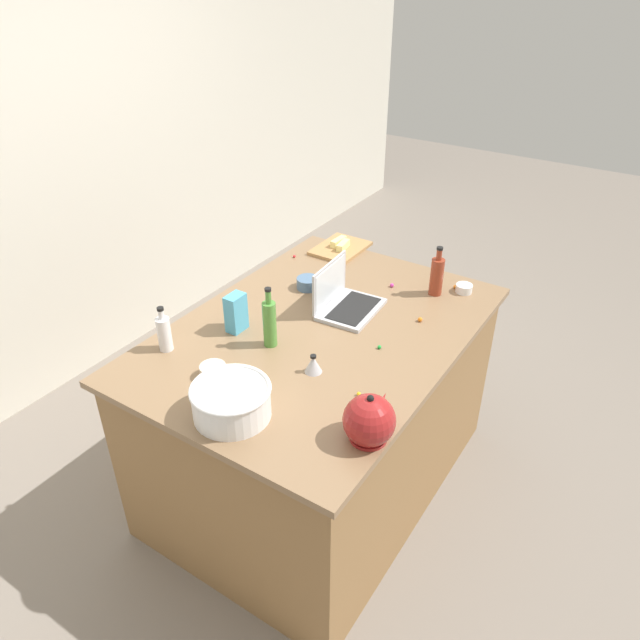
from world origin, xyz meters
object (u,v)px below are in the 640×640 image
object	(u,v)px
laptop	(344,300)
bottle_soy	(437,275)
cutting_board	(340,248)
candy_bag	(236,313)
butter_stick_left	(343,245)
ramekin_wide	(213,371)
ramekin_small	(308,283)
bottle_olive	(270,323)
bottle_vinegar	(164,333)
kettle	(369,421)
kitchen_timer	(313,364)
mixing_bowl_large	(231,401)
ramekin_medium	(464,288)
butter_stick_right	(338,242)

from	to	relation	value
laptop	bottle_soy	xyz separation A→B (m)	(0.36, -0.29, 0.05)
cutting_board	candy_bag	xyz separation A→B (m)	(-0.93, -0.04, 0.08)
butter_stick_left	ramekin_wide	distance (m)	1.24
bottle_soy	candy_bag	distance (m)	0.96
butter_stick_left	ramekin_small	world-z (taller)	same
bottle_olive	cutting_board	size ratio (longest dim) A/B	0.87
bottle_vinegar	kettle	world-z (taller)	bottle_vinegar
bottle_vinegar	ramekin_wide	bearing A→B (deg)	-96.83
bottle_soy	butter_stick_left	world-z (taller)	bottle_soy
bottle_olive	kitchen_timer	bearing A→B (deg)	-102.90
mixing_bowl_large	ramekin_wide	xyz separation A→B (m)	(0.13, 0.21, -0.04)
bottle_olive	kettle	size ratio (longest dim) A/B	1.26
bottle_soy	kettle	distance (m)	1.06
mixing_bowl_large	kitchen_timer	distance (m)	0.38
cutting_board	ramekin_medium	bearing A→B (deg)	-96.04
ramekin_small	butter_stick_left	bearing A→B (deg)	8.82
butter_stick_left	kitchen_timer	xyz separation A→B (m)	(-0.99, -0.46, -0.00)
bottle_olive	bottle_soy	distance (m)	0.87
kettle	ramekin_small	xyz separation A→B (m)	(0.76, 0.76, -0.05)
laptop	bottle_olive	bearing A→B (deg)	165.21
ramekin_small	candy_bag	xyz separation A→B (m)	(-0.47, 0.05, 0.06)
laptop	bottle_vinegar	distance (m)	0.81
bottle_olive	ramekin_medium	size ratio (longest dim) A/B	3.40
bottle_soy	kettle	world-z (taller)	bottle_soy
kettle	candy_bag	world-z (taller)	kettle
mixing_bowl_large	kettle	bearing A→B (deg)	-70.96
mixing_bowl_large	bottle_vinegar	distance (m)	0.52
bottle_vinegar	kitchen_timer	bearing A→B (deg)	-71.09
laptop	butter_stick_left	size ratio (longest dim) A/B	2.95
bottle_olive	cutting_board	xyz separation A→B (m)	(0.94, 0.23, -0.10)
bottle_vinegar	butter_stick_right	bearing A→B (deg)	-3.97
ramekin_medium	ramekin_small	bearing A→B (deg)	120.01
butter_stick_right	ramekin_medium	size ratio (longest dim) A/B	1.39
mixing_bowl_large	bottle_soy	bearing A→B (deg)	-11.50
kettle	butter_stick_right	distance (m)	1.51
bottle_vinegar	candy_bag	bearing A→B (deg)	-28.54
kettle	cutting_board	bearing A→B (deg)	35.06
laptop	butter_stick_right	size ratio (longest dim) A/B	2.95
cutting_board	ramekin_wide	distance (m)	1.25
ramekin_wide	butter_stick_left	bearing A→B (deg)	7.32
bottle_vinegar	bottle_soy	world-z (taller)	bottle_soy
kettle	ramekin_small	bearing A→B (deg)	45.07
bottle_vinegar	ramekin_small	bearing A→B (deg)	-14.84
mixing_bowl_large	ramekin_small	distance (m)	0.96
cutting_board	ramekin_medium	distance (m)	0.75
bottle_vinegar	bottle_soy	xyz separation A→B (m)	(1.03, -0.74, 0.02)
bottle_vinegar	butter_stick_left	xyz separation A→B (m)	(1.19, -0.13, -0.04)
laptop	butter_stick_right	distance (m)	0.66
bottle_olive	kitchen_timer	world-z (taller)	bottle_olive
ramekin_medium	candy_bag	size ratio (longest dim) A/B	0.47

